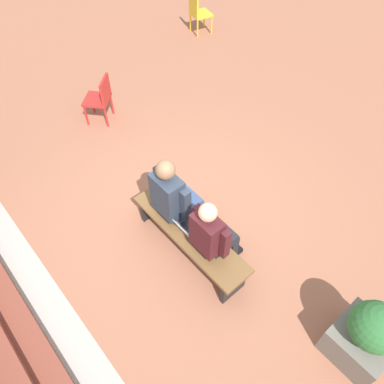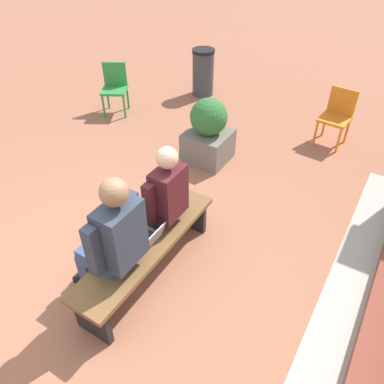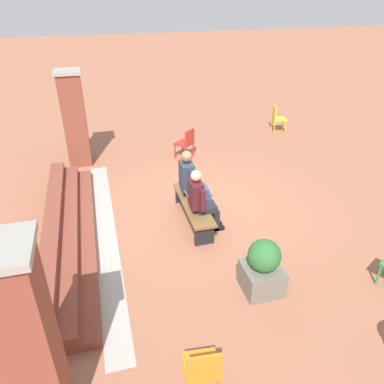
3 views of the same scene
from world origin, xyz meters
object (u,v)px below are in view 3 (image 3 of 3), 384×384
Objects in this scene: bench at (193,206)px; person_student at (201,199)px; person_adult at (192,181)px; plastic_chair_near_bench_left at (203,368)px; laptop at (192,200)px; plastic_chair_near_bench_right at (277,117)px; planter at (263,268)px; plastic_chair_by_pillar at (186,142)px.

person_student reaches higher than bench.
plastic_chair_near_bench_left is at bearing 166.77° from person_adult.
person_student is 0.42m from laptop.
person_student is 6.10m from plastic_chair_near_bench_right.
person_student is 1.59× the size of plastic_chair_near_bench_left.
planter is at bearing -169.30° from person_adult.
laptop is 5.88m from plastic_chair_near_bench_right.
planter is (-5.22, 0.08, -0.04)m from plastic_chair_by_pillar.
plastic_chair_by_pillar and plastic_chair_near_bench_right have the same top height.
bench is at bearing 14.23° from planter.
person_adult is 4.08m from plastic_chair_near_bench_left.
plastic_chair_near_bench_right is (7.94, -4.84, 0.00)m from plastic_chair_near_bench_left.
laptop is 0.38× the size of plastic_chair_near_bench_right.
person_adult is at bearing 135.51° from plastic_chair_near_bench_right.
laptop is 2.25m from planter.
plastic_chair_by_pillar is (3.06, -0.63, 0.13)m from bench.
person_adult reaches higher than person_student.
person_student is at bearing 140.07° from plastic_chair_near_bench_right.
laptop is at bearing 12.42° from person_student.
bench is 0.50m from person_student.
laptop is at bearing -13.16° from plastic_chair_near_bench_left.
bench is at bearing 11.03° from person_student.
plastic_chair_by_pillar is (3.04, -0.64, -0.02)m from laptop.
person_student is 1.90m from planter.
plastic_chair_near_bench_left is 1.00× the size of plastic_chair_near_bench_right.
person_student is at bearing -167.58° from laptop.
person_student reaches higher than plastic_chair_near_bench_right.
plastic_chair_near_bench_right is (3.98, -3.91, -0.27)m from person_adult.
person_adult is 1.70× the size of plastic_chair_by_pillar.
plastic_chair_near_bench_right reaches higher than bench.
laptop is 0.34× the size of planter.
planter is at bearing 179.09° from plastic_chair_by_pillar.
person_adult reaches higher than plastic_chair_by_pillar.
bench is 5.62× the size of laptop.
person_student is at bearing 170.60° from plastic_chair_by_pillar.
bench is 1.26× the size of person_adult.
person_student reaches higher than laptop.
person_student reaches higher than planter.
laptop is (0.36, 0.08, -0.21)m from person_student.
plastic_chair_near_bench_right is at bearing -69.18° from plastic_chair_by_pillar.
plastic_chair_near_bench_left is at bearing 166.60° from bench.
plastic_chair_by_pillar is (3.40, -0.56, -0.23)m from person_student.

